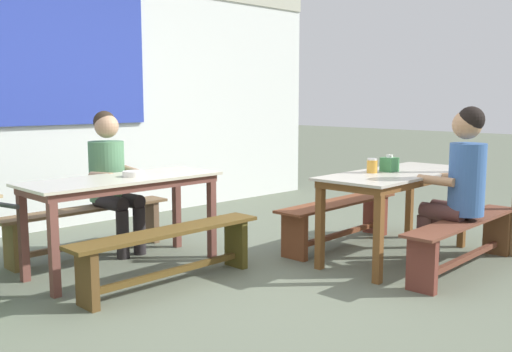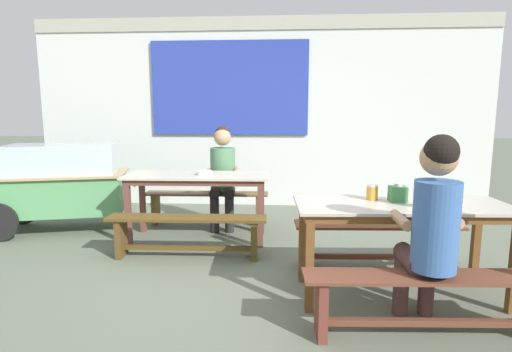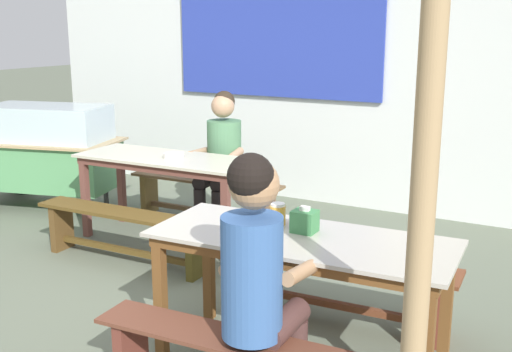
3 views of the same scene
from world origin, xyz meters
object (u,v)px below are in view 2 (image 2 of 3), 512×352
object	(u,v)px
person_center_facing	(223,171)
tissue_box	(398,194)
dining_table_far	(197,182)
bench_near_front	(430,297)
bench_far_front	(187,230)
condiment_jar	(372,192)
dining_table_near	(402,214)
person_near_front	(432,222)
bench_near_back	(377,239)
bench_far_back	(207,203)
food_cart	(63,181)
soup_bowl	(205,173)

from	to	relation	value
person_center_facing	tissue_box	xyz separation A→B (m)	(1.67, -1.82, 0.10)
dining_table_far	bench_near_front	world-z (taller)	dining_table_far
person_center_facing	bench_far_front	bearing A→B (deg)	-99.32
condiment_jar	dining_table_near	bearing A→B (deg)	-30.84
bench_near_front	person_near_front	world-z (taller)	person_near_front
person_center_facing	condiment_jar	bearing A→B (deg)	-50.14
bench_near_back	tissue_box	bearing A→B (deg)	-88.38
bench_far_back	tissue_box	xyz separation A→B (m)	(1.89, -1.88, 0.54)
person_near_front	dining_table_far	bearing A→B (deg)	135.54
food_cart	condiment_jar	size ratio (longest dim) A/B	15.02
bench_far_front	tissue_box	world-z (taller)	tissue_box
person_near_front	soup_bowl	world-z (taller)	person_near_front
person_near_front	dining_table_near	bearing A→B (deg)	93.56
bench_far_front	tissue_box	bearing A→B (deg)	-19.55
bench_far_back	bench_near_front	world-z (taller)	same
tissue_box	person_near_front	bearing A→B (deg)	-85.35
bench_far_back	soup_bowl	distance (m)	0.81
bench_far_back	condiment_jar	xyz separation A→B (m)	(1.70, -1.83, 0.53)
person_center_facing	soup_bowl	distance (m)	0.59
bench_far_back	person_center_facing	xyz separation A→B (m)	(0.22, -0.06, 0.44)
bench_far_front	soup_bowl	bearing A→B (deg)	83.03
bench_far_front	bench_near_back	bearing A→B (deg)	-3.96
condiment_jar	bench_near_back	bearing A→B (deg)	70.28
bench_near_front	soup_bowl	distance (m)	2.71
bench_far_back	tissue_box	world-z (taller)	tissue_box
bench_far_front	person_near_front	xyz separation A→B (m)	(1.91, -1.28, 0.47)
dining_table_far	dining_table_near	xyz separation A→B (m)	(1.89, -1.34, 0.00)
dining_table_far	bench_near_front	size ratio (longest dim) A/B	0.99
bench_far_back	food_cart	world-z (taller)	food_cart
bench_near_front	soup_bowl	bearing A→B (deg)	133.55
dining_table_far	food_cart	world-z (taller)	food_cart
dining_table_near	bench_far_back	size ratio (longest dim) A/B	1.05
dining_table_far	bench_far_back	world-z (taller)	dining_table_far
bench_far_front	food_cart	bearing A→B (deg)	153.70
bench_far_back	bench_near_back	distance (m)	2.31
tissue_box	soup_bowl	world-z (taller)	tissue_box
bench_near_back	person_center_facing	distance (m)	2.14
bench_far_back	soup_bowl	size ratio (longest dim) A/B	9.00
bench_near_back	person_near_front	bearing A→B (deg)	-86.74
bench_near_back	food_cart	world-z (taller)	food_cart
condiment_jar	dining_table_far	bearing A→B (deg)	144.09
bench_far_front	condiment_jar	xyz separation A→B (m)	(1.67, -0.61, 0.53)
dining_table_far	bench_near_back	world-z (taller)	dining_table_far
bench_near_front	person_center_facing	distance (m)	3.07
dining_table_far	bench_far_back	bearing A→B (deg)	91.51
condiment_jar	bench_near_front	bearing A→B (deg)	-72.01
dining_table_far	bench_near_back	distance (m)	2.04
bench_near_back	soup_bowl	size ratio (longest dim) A/B	8.83
person_near_front	tissue_box	distance (m)	0.63
dining_table_far	dining_table_near	distance (m)	2.32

